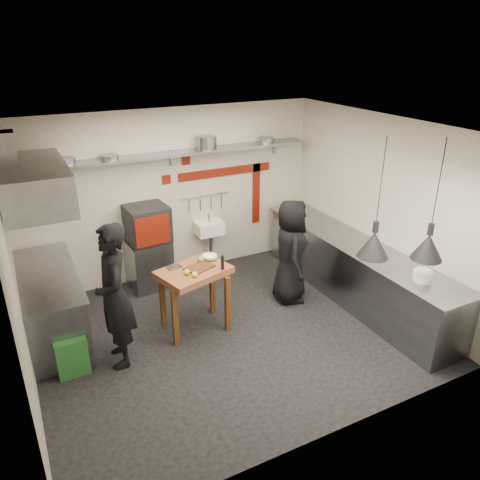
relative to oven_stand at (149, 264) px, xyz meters
name	(u,v)px	position (x,y,z in m)	size (l,w,h in m)	color
floor	(229,333)	(0.57, -1.80, -0.40)	(5.00, 5.00, 0.00)	black
ceiling	(227,130)	(0.57, -1.80, 2.40)	(5.00, 5.00, 0.00)	beige
wall_back	(173,195)	(0.57, 0.30, 1.00)	(5.00, 0.04, 2.80)	beige
wall_front	(329,323)	(0.57, -3.90, 1.00)	(5.00, 0.04, 2.80)	beige
wall_left	(14,284)	(-1.93, -1.80, 1.00)	(0.04, 4.20, 2.80)	beige
wall_right	(379,210)	(3.07, -1.80, 1.00)	(0.04, 4.20, 2.80)	beige
red_band_horiz	(226,172)	(1.52, 0.28, 1.28)	(1.70, 0.02, 0.14)	#63150A
red_band_vert	(256,194)	(2.12, 0.28, 0.80)	(0.14, 0.02, 1.10)	#63150A
red_tile_a	(186,161)	(0.82, 0.28, 1.55)	(0.14, 0.02, 0.14)	#63150A
red_tile_b	(166,179)	(0.47, 0.28, 1.28)	(0.14, 0.02, 0.14)	#63150A
back_shelf	(174,154)	(0.57, 0.12, 1.72)	(4.60, 0.34, 0.04)	slate
shelf_bracket_left	(43,173)	(-1.33, 0.27, 1.62)	(0.04, 0.06, 0.24)	slate
shelf_bracket_mid	(171,158)	(0.57, 0.27, 1.62)	(0.04, 0.06, 0.24)	slate
shelf_bracket_right	(275,146)	(2.47, 0.27, 1.62)	(0.04, 0.06, 0.24)	slate
pan_far_left	(65,161)	(-1.04, 0.12, 1.79)	(0.29, 0.29, 0.09)	slate
pan_mid_left	(110,157)	(-0.41, 0.12, 1.78)	(0.26, 0.26, 0.07)	slate
stock_pot	(207,143)	(1.13, 0.12, 1.84)	(0.31, 0.31, 0.20)	slate
pan_right	(266,140)	(2.21, 0.12, 1.78)	(0.27, 0.27, 0.08)	slate
oven_stand	(149,264)	(0.00, 0.00, 0.00)	(0.64, 0.58, 0.80)	slate
combi_oven	(147,224)	(0.03, 0.01, 0.69)	(0.62, 0.58, 0.58)	black
oven_door	(153,231)	(0.01, -0.31, 0.69)	(0.54, 0.03, 0.46)	#63150A
oven_glass	(152,231)	(0.01, -0.31, 0.69)	(0.32, 0.01, 0.34)	black
hand_sink	(209,228)	(1.12, 0.12, 0.38)	(0.46, 0.34, 0.22)	white
sink_tap	(209,218)	(1.12, 0.12, 0.56)	(0.03, 0.03, 0.14)	slate
sink_drain	(211,252)	(1.12, 0.08, -0.06)	(0.06, 0.06, 0.66)	slate
utensil_rail	(205,196)	(1.12, 0.26, 0.92)	(0.02, 0.02, 0.90)	slate
counter_right	(354,272)	(2.72, -1.80, 0.05)	(0.70, 3.80, 0.90)	slate
counter_right_top	(357,244)	(2.72, -1.80, 0.52)	(0.76, 3.90, 0.03)	slate
plate_stack	(423,275)	(2.69, -3.09, 0.60)	(0.23, 0.23, 0.13)	white
small_bowl_right	(422,279)	(2.67, -3.11, 0.56)	(0.22, 0.22, 0.05)	white
counter_left	(52,306)	(-1.58, -0.75, 0.05)	(0.70, 1.90, 0.90)	slate
counter_left_top	(46,276)	(-1.58, -0.75, 0.52)	(0.76, 2.00, 0.03)	slate
extractor_hood	(33,184)	(-1.53, -0.75, 1.75)	(0.78, 1.60, 0.50)	slate
hood_duct	(4,154)	(-1.78, -0.75, 2.15)	(0.28, 0.28, 0.50)	slate
green_bin	(71,353)	(-1.49, -1.63, -0.15)	(0.37, 0.37, 0.50)	#205926
prep_table	(195,299)	(0.21, -1.46, 0.06)	(0.92, 0.64, 0.92)	brown
cutting_board	(199,267)	(0.29, -1.47, 0.53)	(0.36, 0.26, 0.03)	#4F2F15
pepper_mill	(222,263)	(0.56, -1.64, 0.62)	(0.05, 0.05, 0.20)	black
lemon_a	(187,272)	(0.07, -1.57, 0.56)	(0.08, 0.08, 0.08)	yellow
lemon_b	(194,274)	(0.14, -1.68, 0.56)	(0.08, 0.08, 0.08)	yellow
veg_ball	(201,259)	(0.37, -1.32, 0.57)	(0.09, 0.09, 0.09)	#729B48
steel_tray	(174,267)	(-0.01, -1.31, 0.54)	(0.18, 0.12, 0.03)	slate
bowl	(210,257)	(0.53, -1.28, 0.55)	(0.21, 0.21, 0.07)	white
heat_lamp_near	(379,199)	(1.96, -2.91, 1.67)	(0.38, 0.38, 1.45)	black
heat_lamp_far	(436,201)	(2.48, -3.26, 1.67)	(0.37, 0.37, 1.45)	black
chef_left	(114,296)	(-0.91, -1.71, 0.53)	(0.68, 0.44, 1.85)	black
chef_right	(290,251)	(1.81, -1.38, 0.41)	(0.79, 0.52, 1.62)	black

